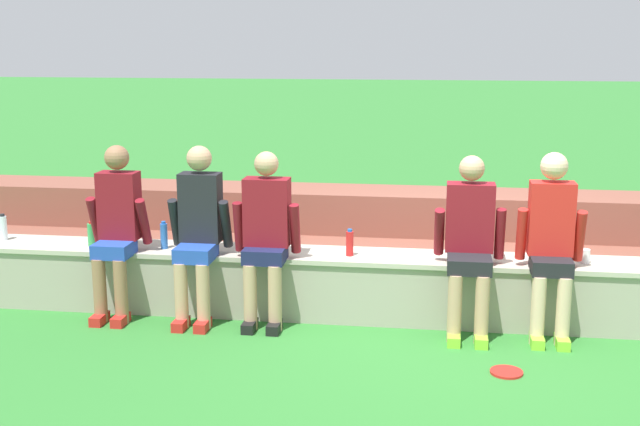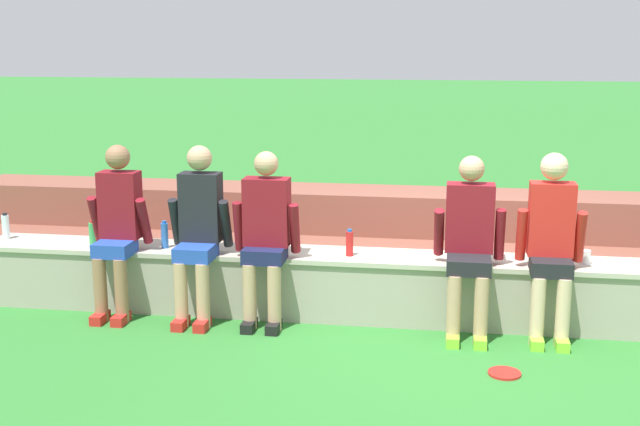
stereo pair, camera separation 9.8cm
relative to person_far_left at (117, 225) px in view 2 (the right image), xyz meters
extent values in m
plane|color=#2D752D|center=(2.76, 0.00, -0.78)|extent=(80.00, 80.00, 0.00)
cube|color=#A8A08E|center=(2.76, 0.24, -0.51)|extent=(8.09, 0.48, 0.55)
cube|color=#BCB39F|center=(2.76, 0.24, -0.25)|extent=(8.13, 0.52, 0.04)
cube|color=brown|center=(2.76, 1.06, -0.58)|extent=(9.99, 0.69, 0.41)
cube|color=brown|center=(2.76, 1.75, -0.37)|extent=(9.99, 0.69, 0.82)
cylinder|color=#996B4C|center=(-0.09, -0.20, -0.51)|extent=(0.11, 0.11, 0.55)
cylinder|color=#996B4C|center=(0.09, -0.20, -0.51)|extent=(0.11, 0.11, 0.55)
cube|color=red|center=(-0.09, -0.24, -0.74)|extent=(0.10, 0.22, 0.08)
cube|color=red|center=(0.09, -0.24, -0.74)|extent=(0.10, 0.22, 0.08)
cube|color=#2347B2|center=(0.00, -0.08, -0.18)|extent=(0.30, 0.31, 0.12)
cube|color=maroon|center=(0.00, 0.09, 0.16)|extent=(0.33, 0.20, 0.57)
sphere|color=#996B4C|center=(0.00, 0.09, 0.57)|extent=(0.21, 0.21, 0.21)
cylinder|color=maroon|center=(-0.22, 0.07, 0.03)|extent=(0.08, 0.22, 0.42)
cylinder|color=maroon|center=(0.22, 0.07, 0.03)|extent=(0.08, 0.22, 0.42)
cylinder|color=tan|center=(0.62, -0.23, -0.51)|extent=(0.11, 0.11, 0.55)
cylinder|color=tan|center=(0.80, -0.23, -0.51)|extent=(0.11, 0.11, 0.55)
cube|color=red|center=(0.62, -0.27, -0.74)|extent=(0.10, 0.22, 0.08)
cube|color=red|center=(0.80, -0.27, -0.74)|extent=(0.10, 0.22, 0.08)
cube|color=#2347B2|center=(0.71, -0.09, -0.18)|extent=(0.30, 0.34, 0.12)
cube|color=black|center=(0.71, 0.09, 0.16)|extent=(0.34, 0.20, 0.58)
sphere|color=tan|center=(0.71, 0.09, 0.58)|extent=(0.21, 0.21, 0.21)
cylinder|color=black|center=(0.49, 0.07, 0.03)|extent=(0.08, 0.20, 0.42)
cylinder|color=black|center=(0.93, 0.07, 0.03)|extent=(0.08, 0.21, 0.42)
cylinder|color=tan|center=(1.19, -0.19, -0.51)|extent=(0.11, 0.11, 0.55)
cylinder|color=tan|center=(1.39, -0.19, -0.51)|extent=(0.11, 0.11, 0.55)
cube|color=black|center=(1.19, -0.23, -0.74)|extent=(0.10, 0.22, 0.08)
cube|color=black|center=(1.39, -0.23, -0.74)|extent=(0.10, 0.22, 0.08)
cube|color=#191E47|center=(1.29, -0.07, -0.18)|extent=(0.33, 0.30, 0.12)
cube|color=maroon|center=(1.29, 0.03, 0.15)|extent=(0.37, 0.20, 0.56)
sphere|color=tan|center=(1.29, 0.03, 0.55)|extent=(0.20, 0.20, 0.20)
cylinder|color=maroon|center=(1.05, 0.01, 0.03)|extent=(0.08, 0.16, 0.43)
cylinder|color=maroon|center=(1.53, 0.01, 0.03)|extent=(0.08, 0.17, 0.43)
cylinder|color=tan|center=(2.83, -0.25, -0.51)|extent=(0.11, 0.11, 0.55)
cylinder|color=tan|center=(3.03, -0.25, -0.51)|extent=(0.11, 0.11, 0.55)
cube|color=#8CD833|center=(2.83, -0.29, -0.74)|extent=(0.10, 0.22, 0.08)
cube|color=#8CD833|center=(3.03, -0.29, -0.74)|extent=(0.10, 0.22, 0.08)
cube|color=black|center=(2.93, -0.10, -0.18)|extent=(0.34, 0.35, 0.12)
cube|color=maroon|center=(2.93, 0.10, 0.15)|extent=(0.38, 0.20, 0.55)
sphere|color=tan|center=(2.93, 0.10, 0.54)|extent=(0.20, 0.20, 0.20)
cylinder|color=maroon|center=(2.69, 0.08, 0.02)|extent=(0.08, 0.24, 0.42)
cylinder|color=maroon|center=(3.17, 0.08, 0.02)|extent=(0.08, 0.16, 0.43)
cylinder|color=beige|center=(3.46, -0.20, -0.51)|extent=(0.11, 0.11, 0.55)
cylinder|color=beige|center=(3.65, -0.20, -0.51)|extent=(0.11, 0.11, 0.55)
cube|color=#8CD833|center=(3.46, -0.24, -0.74)|extent=(0.10, 0.22, 0.08)
cube|color=#8CD833|center=(3.65, -0.24, -0.74)|extent=(0.10, 0.22, 0.08)
cube|color=black|center=(3.56, -0.07, -0.18)|extent=(0.31, 0.31, 0.12)
cube|color=red|center=(3.56, 0.08, 0.16)|extent=(0.35, 0.20, 0.58)
sphere|color=beige|center=(3.56, 0.08, 0.58)|extent=(0.21, 0.21, 0.21)
cylinder|color=red|center=(3.33, 0.06, 0.03)|extent=(0.08, 0.16, 0.43)
cylinder|color=red|center=(3.78, 0.06, 0.03)|extent=(0.08, 0.18, 0.43)
cylinder|color=green|center=(-0.31, 0.20, -0.13)|extent=(0.08, 0.08, 0.20)
cylinder|color=red|center=(-0.31, 0.20, -0.02)|extent=(0.05, 0.05, 0.02)
cylinder|color=red|center=(1.96, 0.18, -0.13)|extent=(0.06, 0.06, 0.21)
cylinder|color=blue|center=(1.96, 0.18, -0.01)|extent=(0.04, 0.04, 0.02)
cylinder|color=silver|center=(-1.18, 0.28, -0.12)|extent=(0.07, 0.07, 0.22)
cylinder|color=black|center=(-1.18, 0.28, 0.00)|extent=(0.04, 0.04, 0.02)
cylinder|color=blue|center=(0.35, 0.19, -0.12)|extent=(0.06, 0.06, 0.22)
cylinder|color=blue|center=(0.35, 0.19, 0.00)|extent=(0.04, 0.04, 0.02)
cylinder|color=white|center=(3.86, 0.23, -0.17)|extent=(0.09, 0.09, 0.11)
cylinder|color=red|center=(3.19, -0.81, -0.77)|extent=(0.23, 0.23, 0.02)
camera|label=1|loc=(2.65, -6.38, 1.56)|focal=45.87mm
camera|label=2|loc=(2.75, -6.36, 1.56)|focal=45.87mm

